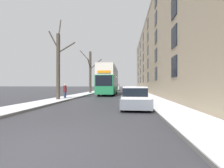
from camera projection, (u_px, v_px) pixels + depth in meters
name	position (u px, v px, depth m)	size (l,w,h in m)	color
ground_plane	(43.00, 147.00, 3.84)	(320.00, 320.00, 0.00)	#38383D
sidewalk_left	(108.00, 89.00, 57.07)	(2.34, 130.00, 0.16)	slate
sidewalk_right	(134.00, 89.00, 56.10)	(2.34, 130.00, 0.16)	slate
terrace_facade_right	(167.00, 56.00, 31.35)	(9.10, 53.08, 15.57)	tan
bare_tree_left_0	(58.00, 64.00, 15.23)	(2.47, 1.83, 8.86)	#423A30
bare_tree_left_1	(90.00, 71.00, 28.07)	(4.51, 1.95, 8.30)	#423A30
bare_tree_left_2	(102.00, 78.00, 40.70)	(3.37, 3.41, 7.41)	#423A30
bare_tree_left_3	(107.00, 81.00, 52.80)	(2.87, 3.22, 5.83)	#423A30
double_decker_bus	(109.00, 79.00, 25.01)	(2.56, 10.65, 4.64)	#1E7A47
parked_car_0	(134.00, 98.00, 10.30)	(1.87, 3.92, 1.48)	slate
parked_car_1	(132.00, 94.00, 15.59)	(1.78, 3.92, 1.42)	navy
parked_car_2	(130.00, 92.00, 21.50)	(1.76, 4.12, 1.41)	#9EA3AD
parked_car_3	(130.00, 90.00, 27.13)	(1.73, 4.54, 1.38)	#9EA3AD
oncoming_van	(116.00, 86.00, 43.64)	(1.96, 5.33, 2.21)	white
pedestrian_left_sidewalk	(65.00, 91.00, 16.82)	(0.38, 0.38, 1.73)	navy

